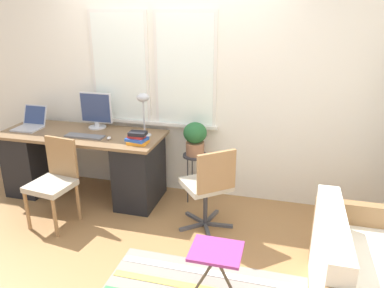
# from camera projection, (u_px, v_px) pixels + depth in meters

# --- Properties ---
(ground_plane) EXTENTS (14.00, 14.00, 0.00)m
(ground_plane) POSITION_uv_depth(u_px,v_px,m) (152.00, 220.00, 3.92)
(ground_plane) COLOR #9E7042
(wall_back_with_window) EXTENTS (9.00, 0.12, 2.70)m
(wall_back_with_window) POSITION_uv_depth(u_px,v_px,m) (172.00, 78.00, 4.18)
(wall_back_with_window) COLOR white
(wall_back_with_window) RESTS_ON ground_plane
(desk) EXTENTS (1.86, 0.72, 0.77)m
(desk) POSITION_uv_depth(u_px,v_px,m) (84.00, 162.00, 4.33)
(desk) COLOR brown
(desk) RESTS_ON ground_plane
(laptop) EXTENTS (0.30, 0.33, 0.24)m
(laptop) POSITION_uv_depth(u_px,v_px,m) (30.00, 124.00, 4.37)
(laptop) COLOR #B7B7BC
(laptop) RESTS_ON desk
(monitor) EXTENTS (0.39, 0.20, 0.42)m
(monitor) POSITION_uv_depth(u_px,v_px,m) (96.00, 111.00, 4.33)
(monitor) COLOR silver
(monitor) RESTS_ON desk
(keyboard) EXTENTS (0.44, 0.13, 0.02)m
(keyboard) POSITION_uv_depth(u_px,v_px,m) (85.00, 136.00, 4.08)
(keyboard) COLOR slate
(keyboard) RESTS_ON desk
(mouse) EXTENTS (0.04, 0.06, 0.03)m
(mouse) POSITION_uv_depth(u_px,v_px,m) (109.00, 138.00, 4.00)
(mouse) COLOR silver
(mouse) RESTS_ON desk
(desk_lamp) EXTENTS (0.15, 0.15, 0.47)m
(desk_lamp) POSITION_uv_depth(u_px,v_px,m) (143.00, 104.00, 4.00)
(desk_lamp) COLOR #ADADB2
(desk_lamp) RESTS_ON desk
(book_stack) EXTENTS (0.23, 0.19, 0.13)m
(book_stack) POSITION_uv_depth(u_px,v_px,m) (137.00, 138.00, 3.87)
(book_stack) COLOR orange
(book_stack) RESTS_ON desk
(desk_chair_wooden) EXTENTS (0.45, 0.46, 0.88)m
(desk_chair_wooden) POSITION_uv_depth(u_px,v_px,m) (54.00, 180.00, 3.74)
(desk_chair_wooden) COLOR olive
(desk_chair_wooden) RESTS_ON ground_plane
(office_chair_swivel) EXTENTS (0.59, 0.59, 0.88)m
(office_chair_swivel) POSITION_uv_depth(u_px,v_px,m) (209.00, 185.00, 3.62)
(office_chair_swivel) COLOR #47474C
(office_chair_swivel) RESTS_ON ground_plane
(couch_loveseat) EXTENTS (0.73, 1.19, 0.78)m
(couch_loveseat) POSITION_uv_depth(u_px,v_px,m) (364.00, 285.00, 2.60)
(couch_loveseat) COLOR white
(couch_loveseat) RESTS_ON ground_plane
(plant_stand) EXTENTS (0.27, 0.27, 0.55)m
(plant_stand) POSITION_uv_depth(u_px,v_px,m) (195.00, 159.00, 4.19)
(plant_stand) COLOR #333338
(plant_stand) RESTS_ON ground_plane
(potted_plant) EXTENTS (0.26, 0.26, 0.37)m
(potted_plant) POSITION_uv_depth(u_px,v_px,m) (195.00, 137.00, 4.10)
(potted_plant) COLOR #9E6B4C
(potted_plant) RESTS_ON plant_stand
(folding_stool) EXTENTS (0.39, 0.33, 0.41)m
(folding_stool) POSITION_uv_depth(u_px,v_px,m) (216.00, 254.00, 2.80)
(folding_stool) COLOR #93337A
(folding_stool) RESTS_ON ground_plane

